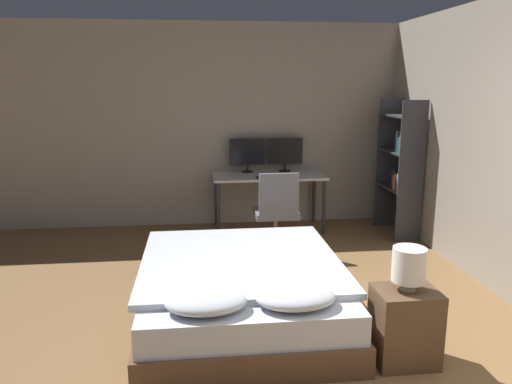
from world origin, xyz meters
TOP-DOWN VIEW (x-y plane):
  - wall_back at (0.00, 4.17)m, footprint 12.00×0.06m
  - wall_side_right at (1.88, 1.50)m, footprint 0.06×12.00m
  - bed at (-0.54, 1.23)m, footprint 1.63×1.99m
  - nightstand at (0.53, 0.45)m, footprint 0.43×0.35m
  - bedside_lamp at (0.53, 0.45)m, footprint 0.23×0.23m
  - desk at (0.04, 3.77)m, footprint 1.46×0.67m
  - monitor_left at (-0.21, 4.00)m, footprint 0.48×0.16m
  - monitor_right at (0.30, 4.00)m, footprint 0.48×0.16m
  - keyboard at (0.04, 3.54)m, footprint 0.37×0.13m
  - computer_mouse at (0.32, 3.54)m, footprint 0.07×0.05m
  - office_chair at (0.02, 2.96)m, footprint 0.52×0.52m
  - bookshelf at (1.67, 3.32)m, footprint 0.32×0.76m

SIDE VIEW (x-z plane):
  - bed at x=-0.54m, z-range -0.04..0.53m
  - nightstand at x=0.53m, z-range 0.00..0.54m
  - office_chair at x=0.02m, z-range -0.08..0.85m
  - desk at x=0.04m, z-range 0.28..1.02m
  - bedside_lamp at x=0.53m, z-range 0.57..0.87m
  - keyboard at x=0.04m, z-range 0.74..0.76m
  - computer_mouse at x=0.32m, z-range 0.74..0.78m
  - bookshelf at x=1.67m, z-range 0.07..1.80m
  - monitor_left at x=-0.21m, z-range 0.77..1.23m
  - monitor_right at x=0.30m, z-range 0.77..1.23m
  - wall_back at x=0.00m, z-range 0.00..2.70m
  - wall_side_right at x=1.88m, z-range 0.00..2.70m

